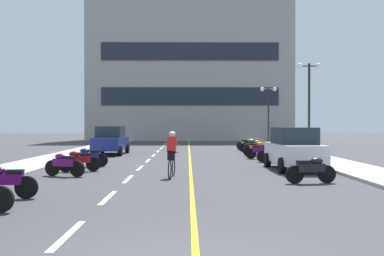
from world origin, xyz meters
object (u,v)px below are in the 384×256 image
object	(u,v)px
motorcycle_5	(89,157)
motorcycle_11	(248,144)
parked_car_mid	(111,140)
motorcycle_9	(255,146)
motorcycle_4	(79,160)
cyclist_rider	(172,153)
street_lamp_mid	(309,88)
motorcycle_3	(64,164)
motorcycle_2	(311,169)
motorcycle_1	(4,181)
motorcycle_6	(273,153)
street_lamp_far	(268,103)
parked_car_near	(294,149)
motorcycle_7	(261,151)
motorcycle_10	(250,145)
motorcycle_8	(257,148)

from	to	relation	value
motorcycle_5	motorcycle_11	bearing A→B (deg)	55.13
parked_car_mid	motorcycle_9	xyz separation A→B (m)	(9.49, 1.48, -0.44)
motorcycle_4	cyclist_rider	bearing A→B (deg)	-27.12
street_lamp_mid	motorcycle_3	size ratio (longest dim) A/B	3.33
motorcycle_2	motorcycle_11	size ratio (longest dim) A/B	1.02
motorcycle_1	motorcycle_9	distance (m)	20.68
motorcycle_1	motorcycle_2	size ratio (longest dim) A/B	1.00
motorcycle_1	street_lamp_mid	bearing A→B (deg)	50.53
motorcycle_4	motorcycle_6	xyz separation A→B (m)	(8.82, 4.24, 0.00)
street_lamp_far	motorcycle_2	bearing A→B (deg)	-97.02
motorcycle_2	motorcycle_9	xyz separation A→B (m)	(0.47, 15.48, 0.00)
motorcycle_3	motorcycle_4	xyz separation A→B (m)	(0.17, 1.61, 0.00)
motorcycle_4	street_lamp_mid	bearing A→B (deg)	34.22
parked_car_near	motorcycle_11	bearing A→B (deg)	90.08
motorcycle_7	motorcycle_2	bearing A→B (deg)	-90.10
street_lamp_far	parked_car_mid	bearing A→B (deg)	-139.39
street_lamp_far	motorcycle_5	size ratio (longest dim) A/B	2.98
motorcycle_10	cyclist_rider	distance (m)	16.01
parked_car_mid	motorcycle_3	xyz separation A→B (m)	(0.32, -11.93, -0.44)
motorcycle_6	motorcycle_3	bearing A→B (deg)	-146.94
street_lamp_mid	cyclist_rider	distance (m)	12.97
motorcycle_5	motorcycle_7	distance (m)	9.65
motorcycle_1	motorcycle_4	size ratio (longest dim) A/B	1.01
street_lamp_far	motorcycle_3	xyz separation A→B (m)	(-11.69, -22.23, -3.36)
street_lamp_far	motorcycle_11	world-z (taller)	street_lamp_far
motorcycle_8	cyclist_rider	size ratio (longest dim) A/B	0.96
parked_car_mid	motorcycle_2	world-z (taller)	parked_car_mid
motorcycle_10	motorcycle_5	bearing A→B (deg)	-128.83
motorcycle_8	motorcycle_11	xyz separation A→B (m)	(0.29, 6.16, 0.00)
street_lamp_mid	motorcycle_6	size ratio (longest dim) A/B	3.33
motorcycle_2	street_lamp_far	bearing A→B (deg)	82.98
motorcycle_9	motorcycle_10	world-z (taller)	same
motorcycle_4	motorcycle_7	size ratio (longest dim) A/B	1.01
motorcycle_5	motorcycle_10	world-z (taller)	same
street_lamp_mid	motorcycle_5	distance (m)	13.55
parked_car_mid	motorcycle_4	xyz separation A→B (m)	(0.48, -10.32, -0.44)
street_lamp_far	parked_car_near	xyz separation A→B (m)	(-2.52, -19.95, -2.92)
street_lamp_far	motorcycle_1	distance (m)	29.92
parked_car_near	motorcycle_6	distance (m)	3.60
motorcycle_10	motorcycle_11	distance (m)	1.87
motorcycle_1	motorcycle_3	size ratio (longest dim) A/B	1.04
parked_car_near	cyclist_rider	size ratio (longest dim) A/B	2.41
cyclist_rider	street_lamp_mid	bearing A→B (deg)	51.90
street_lamp_far	street_lamp_mid	bearing A→B (deg)	-89.55
motorcycle_10	motorcycle_4	bearing A→B (deg)	-123.92
motorcycle_4	motorcycle_6	distance (m)	9.78
street_lamp_mid	street_lamp_far	bearing A→B (deg)	90.45
motorcycle_4	motorcycle_8	world-z (taller)	same
street_lamp_mid	motorcycle_4	world-z (taller)	street_lamp_mid
motorcycle_9	motorcycle_11	bearing A→B (deg)	90.33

